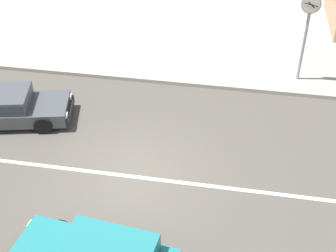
% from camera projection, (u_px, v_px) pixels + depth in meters
% --- Properties ---
extents(ground_plane, '(160.00, 160.00, 0.00)m').
position_uv_depth(ground_plane, '(133.00, 177.00, 13.82)').
color(ground_plane, '#544F47').
extents(lane_centre_stripe, '(50.40, 0.14, 0.01)m').
position_uv_depth(lane_centre_stripe, '(133.00, 177.00, 13.82)').
color(lane_centre_stripe, silver).
rests_on(lane_centre_stripe, ground).
extents(kerb_strip, '(68.00, 10.00, 0.15)m').
position_uv_depth(kerb_strip, '(185.00, 29.00, 22.02)').
color(kerb_strip, '#ADA393').
rests_on(kerb_strip, ground).
extents(hatchback_dark_grey_0, '(4.25, 2.51, 1.10)m').
position_uv_depth(hatchback_dark_grey_0, '(6.00, 106.00, 15.82)').
color(hatchback_dark_grey_0, '#47494F').
rests_on(hatchback_dark_grey_0, ground).
extents(street_clock, '(0.69, 0.22, 3.37)m').
position_uv_depth(street_clock, '(309.00, 17.00, 16.67)').
color(street_clock, '#9E9EA3').
rests_on(street_clock, kerb_strip).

